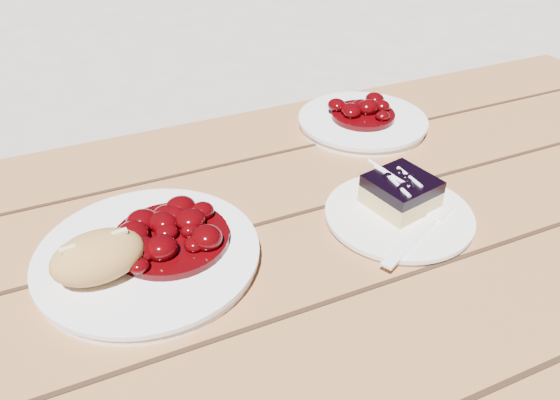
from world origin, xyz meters
name	(u,v)px	position (x,y,z in m)	size (l,w,h in m)	color
picnic_table	(164,395)	(0.00, 0.00, 0.59)	(2.00, 1.55, 0.75)	brown
main_plate	(148,256)	(0.02, 0.07, 0.76)	(0.26, 0.26, 0.02)	white
goulash_stew	(169,228)	(0.05, 0.07, 0.79)	(0.14, 0.14, 0.04)	#400205
bread_roll	(98,257)	(-0.04, 0.05, 0.79)	(0.10, 0.07, 0.05)	#B98947
dessert_plate	(399,216)	(0.34, 0.02, 0.76)	(0.19, 0.19, 0.01)	white
blueberry_cake	(401,192)	(0.35, 0.03, 0.78)	(0.09, 0.09, 0.05)	#D3B573
fork_dessert	(411,240)	(0.32, -0.04, 0.76)	(0.03, 0.16, 0.01)	white
second_plate	(362,122)	(0.43, 0.27, 0.76)	(0.21, 0.21, 0.02)	white
second_stew	(364,107)	(0.43, 0.27, 0.79)	(0.11, 0.11, 0.04)	#400205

